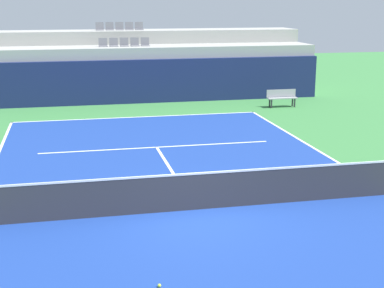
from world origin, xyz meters
TOP-DOWN VIEW (x-y plane):
  - ground_plane at (0.00, 0.00)m, footprint 80.00×80.00m
  - court_surface at (0.00, 0.00)m, footprint 11.00×24.00m
  - baseline_far at (0.00, 11.95)m, footprint 11.00×0.10m
  - service_line_far at (0.00, 6.40)m, footprint 8.26×0.10m
  - centre_service_line at (0.00, 3.20)m, footprint 0.10×6.40m
  - back_wall at (0.00, 15.60)m, footprint 20.25×0.30m
  - stands_tier_lower at (0.00, 16.95)m, footprint 20.25×2.40m
  - stands_tier_upper at (0.00, 19.35)m, footprint 20.25×2.40m
  - seating_row_lower at (0.00, 17.04)m, footprint 2.64×0.44m
  - seating_row_upper at (0.00, 19.44)m, footprint 2.64×0.44m
  - tennis_net at (0.00, 0.00)m, footprint 11.08×0.08m
  - player_bench at (7.27, 13.01)m, footprint 1.50×0.40m
  - tennis_ball_0 at (-1.54, -3.76)m, footprint 0.07×0.07m

SIDE VIEW (x-z plane):
  - ground_plane at x=0.00m, z-range 0.00..0.00m
  - court_surface at x=0.00m, z-range 0.00..0.01m
  - baseline_far at x=0.00m, z-range 0.01..0.01m
  - service_line_far at x=0.00m, z-range 0.01..0.01m
  - centre_service_line at x=0.00m, z-range 0.01..0.01m
  - tennis_ball_0 at x=-1.54m, z-range 0.01..0.08m
  - player_bench at x=7.27m, z-range 0.08..0.93m
  - tennis_net at x=0.00m, z-range -0.03..1.04m
  - back_wall at x=0.00m, z-range 0.00..2.21m
  - stands_tier_lower at x=0.00m, z-range 0.00..2.78m
  - stands_tier_upper at x=0.00m, z-range 0.00..3.49m
  - seating_row_lower at x=0.00m, z-range 2.68..3.12m
  - seating_row_upper at x=0.00m, z-range 3.40..3.84m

